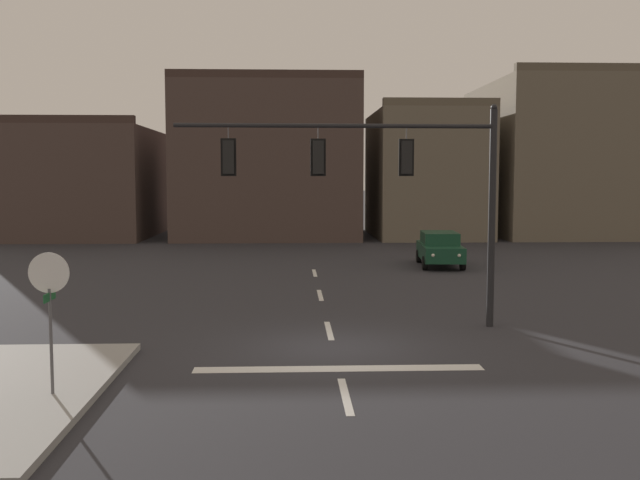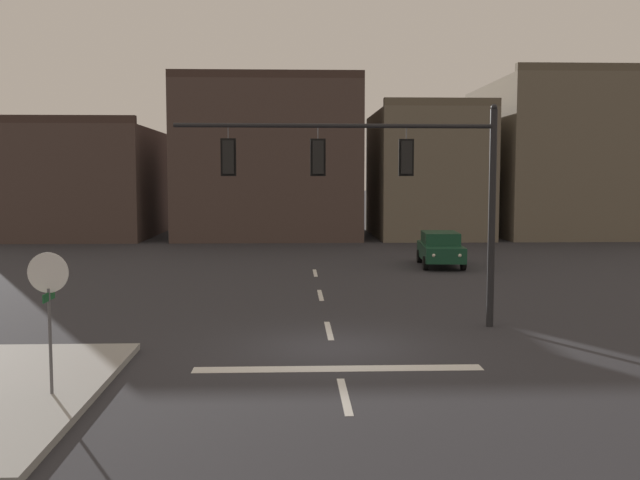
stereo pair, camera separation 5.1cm
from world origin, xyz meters
name	(u,v)px [view 1 (the left image)]	position (x,y,z in m)	size (l,w,h in m)	color
ground_plane	(333,348)	(0.00, 0.00, 0.00)	(400.00, 400.00, 0.00)	#2B2B30
stop_bar_paint	(339,369)	(0.00, -2.00, 0.00)	(6.40, 0.50, 0.01)	silver
lane_centreline	(329,330)	(0.00, 2.00, 0.00)	(0.16, 26.40, 0.01)	silver
signal_mast_near_side	(386,174)	(1.58, 2.33, 4.31)	(8.87, 0.46, 6.23)	black
stop_sign	(49,289)	(-5.55, -4.10, 2.14)	(0.76, 0.64, 2.83)	#56565B
car_lot_nearside	(440,248)	(6.00, 16.24, 0.86)	(2.19, 4.56, 1.61)	#143D28
building_row	(360,167)	(4.00, 34.82, 4.91)	(46.27, 13.91, 11.40)	#473833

